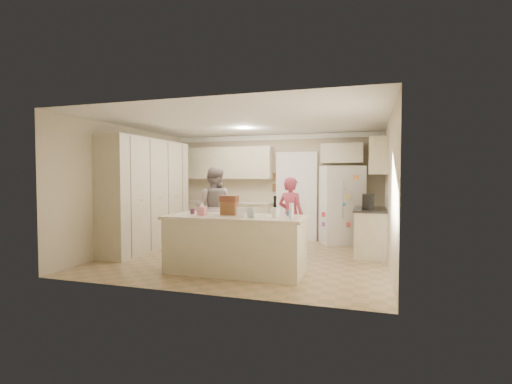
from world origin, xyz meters
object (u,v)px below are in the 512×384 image
(coffee_maker, at_px, (368,202))
(tissue_box, at_px, (202,211))
(island_base, at_px, (236,245))
(dollhouse_body, at_px, (229,208))
(refrigerator, at_px, (342,205))
(teen_girl, at_px, (291,216))
(utensil_crock, at_px, (275,212))
(teen_boy, at_px, (214,208))

(coffee_maker, height_order, tissue_box, coffee_maker)
(island_base, xyz_separation_m, dollhouse_body, (-0.15, 0.10, 0.60))
(refrigerator, bearing_deg, tissue_box, -143.79)
(teen_girl, bearing_deg, utensil_crock, 112.18)
(island_base, bearing_deg, dollhouse_body, 146.31)
(tissue_box, height_order, teen_girl, teen_girl)
(coffee_maker, xyz_separation_m, teen_girl, (-1.48, -0.26, -0.29))
(coffee_maker, bearing_deg, tissue_box, -142.43)
(refrigerator, height_order, dollhouse_body, refrigerator)
(teen_girl, bearing_deg, tissue_box, 76.53)
(tissue_box, bearing_deg, dollhouse_body, 26.57)
(refrigerator, height_order, utensil_crock, refrigerator)
(island_base, height_order, dollhouse_body, dollhouse_body)
(island_base, xyz_separation_m, utensil_crock, (0.65, 0.05, 0.56))
(island_base, relative_size, dollhouse_body, 8.46)
(island_base, bearing_deg, teen_girl, 70.77)
(island_base, relative_size, tissue_box, 15.71)
(coffee_maker, height_order, teen_boy, teen_boy)
(teen_boy, height_order, teen_girl, teen_boy)
(teen_boy, bearing_deg, teen_girl, 170.21)
(teen_girl, bearing_deg, island_base, 90.13)
(utensil_crock, bearing_deg, teen_girl, 92.82)
(refrigerator, distance_m, island_base, 3.50)
(island_base, height_order, tissue_box, tissue_box)
(island_base, xyz_separation_m, teen_boy, (-1.13, 1.71, 0.44))
(island_base, relative_size, utensil_crock, 14.67)
(dollhouse_body, distance_m, teen_boy, 1.89)
(coffee_maker, distance_m, island_base, 2.87)
(refrigerator, relative_size, tissue_box, 12.86)
(refrigerator, relative_size, teen_boy, 1.02)
(tissue_box, bearing_deg, refrigerator, 58.23)
(coffee_maker, bearing_deg, dollhouse_body, -140.71)
(dollhouse_body, bearing_deg, coffee_maker, 39.29)
(refrigerator, relative_size, teen_girl, 1.16)
(utensil_crock, bearing_deg, tissue_box, -172.87)
(tissue_box, xyz_separation_m, dollhouse_body, (0.40, 0.20, 0.04))
(tissue_box, bearing_deg, teen_boy, 107.88)
(island_base, bearing_deg, tissue_box, -169.70)
(refrigerator, height_order, teen_girl, refrigerator)
(refrigerator, bearing_deg, utensil_crock, -126.67)
(tissue_box, relative_size, teen_girl, 0.09)
(utensil_crock, relative_size, tissue_box, 1.07)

